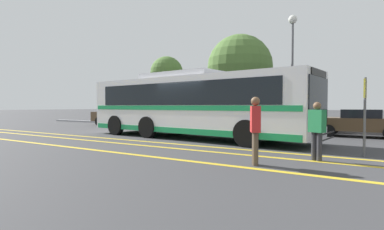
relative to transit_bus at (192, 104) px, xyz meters
The scene contains 16 objects.
ground_plane 1.66m from the transit_bus, 68.52° to the right, with size 220.00×220.00×0.00m, color #38383A.
lane_strip_0 2.72m from the transit_bus, 89.67° to the right, with size 0.20×31.18×0.01m, color gold.
lane_strip_1 3.58m from the transit_bus, 89.77° to the right, with size 0.20×31.18×0.01m, color gold.
lane_strip_2 5.22m from the transit_bus, 89.85° to the right, with size 0.20×31.18×0.01m, color gold.
curb_strip 6.37m from the transit_bus, 89.88° to the left, with size 39.18×0.36×0.15m, color #99999E.
transit_bus is the anchor object (origin of this frame).
parked_car_0 10.69m from the transit_bus, 153.49° to the left, with size 4.90×2.25×1.50m.
parked_car_1 6.34m from the transit_bus, 135.17° to the left, with size 4.19×2.08×1.50m.
parked_car_2 5.22m from the transit_bus, 76.68° to the left, with size 4.14×2.01×1.45m.
parked_car_3 8.19m from the transit_bus, 36.00° to the left, with size 4.04×1.80×1.33m.
pedestrian_0 6.61m from the transit_bus, 43.70° to the right, with size 0.39×0.47×1.72m.
pedestrian_1 6.74m from the transit_bus, 27.23° to the right, with size 0.47×0.38×1.60m.
bus_stop_sign 7.20m from the transit_bus, 12.49° to the right, with size 0.07×0.40×2.34m.
street_lamp 8.70m from the transit_bus, 69.68° to the left, with size 0.54×0.54×7.13m.
tree_0 12.89m from the transit_bus, 132.31° to the left, with size 2.86×2.86×5.83m.
tree_1 8.83m from the transit_bus, 97.99° to the left, with size 4.63×4.63×6.60m.
Camera 1 is at (7.24, -11.31, 1.50)m, focal length 28.00 mm.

